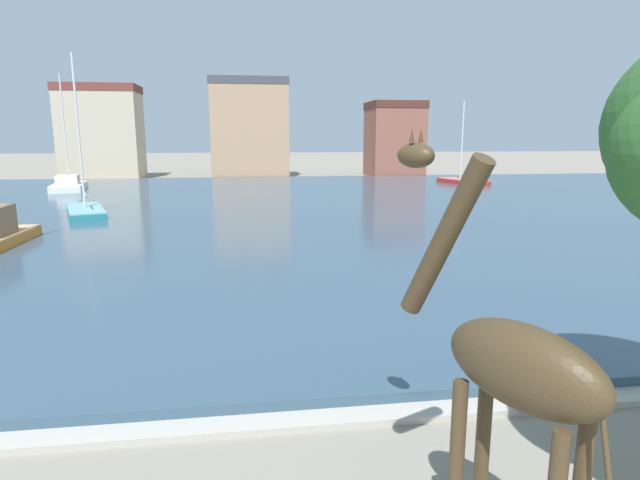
{
  "coord_description": "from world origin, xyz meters",
  "views": [
    {
      "loc": [
        -0.85,
        -0.98,
        4.61
      ],
      "look_at": [
        0.83,
        10.96,
        2.2
      ],
      "focal_mm": 29.34,
      "sensor_mm": 36.0,
      "label": 1
    }
  ],
  "objects_px": {
    "giraffe_statue": "(510,370)",
    "sailboat_white": "(70,186)",
    "sailboat_teal": "(85,212)",
    "sailboat_red": "(459,182)"
  },
  "relations": [
    {
      "from": "giraffe_statue",
      "to": "sailboat_white",
      "type": "relative_size",
      "value": 0.5
    },
    {
      "from": "sailboat_teal",
      "to": "sailboat_red",
      "type": "bearing_deg",
      "value": 28.46
    },
    {
      "from": "sailboat_white",
      "to": "sailboat_red",
      "type": "height_order",
      "value": "sailboat_white"
    },
    {
      "from": "sailboat_red",
      "to": "sailboat_teal",
      "type": "xyz_separation_m",
      "value": [
        -28.63,
        -15.52,
        0.01
      ]
    },
    {
      "from": "giraffe_statue",
      "to": "sailboat_teal",
      "type": "distance_m",
      "value": 28.87
    },
    {
      "from": "sailboat_red",
      "to": "sailboat_teal",
      "type": "distance_m",
      "value": 32.56
    },
    {
      "from": "giraffe_statue",
      "to": "sailboat_red",
      "type": "xyz_separation_m",
      "value": [
        17.13,
        41.92,
        -2.0
      ]
    },
    {
      "from": "sailboat_white",
      "to": "sailboat_teal",
      "type": "height_order",
      "value": "sailboat_white"
    },
    {
      "from": "sailboat_red",
      "to": "giraffe_statue",
      "type": "bearing_deg",
      "value": -112.23
    },
    {
      "from": "giraffe_statue",
      "to": "sailboat_white",
      "type": "distance_m",
      "value": 44.05
    }
  ]
}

